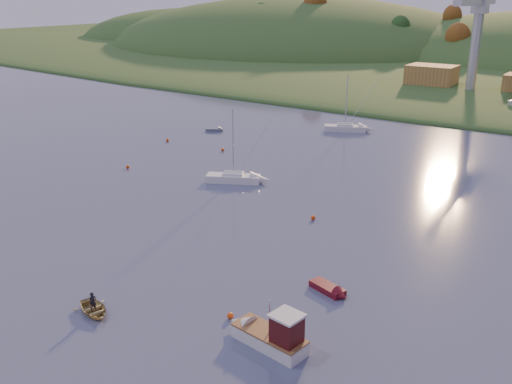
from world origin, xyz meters
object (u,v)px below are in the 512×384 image
Objects in this scene: sailboat_far at (345,127)px; red_tender at (334,291)px; canoe at (94,309)px; fishing_boat at (265,332)px; sailboat_near at (233,177)px; grey_dinghy at (217,130)px.

red_tender is at bearing -90.31° from sailboat_far.
fishing_boat is at bearing -52.61° from canoe.
fishing_boat is at bearing -76.57° from sailboat_near.
sailboat_near is 34.75m from sailboat_far.
sailboat_far is (-24.00, 63.11, -0.26)m from fishing_boat.
canoe is (10.24, -32.51, -0.29)m from sailboat_near.
sailboat_near is 2.88× the size of grey_dinghy.
canoe is 1.05× the size of grey_dinghy.
sailboat_near is 0.96× the size of sailboat_far.
canoe is at bearing -92.01° from grey_dinghy.
sailboat_far is at bearing -60.70° from fishing_boat.
fishing_boat is at bearing -77.64° from red_tender.
fishing_boat reaches higher than grey_dinghy.
red_tender is at bearing -87.36° from fishing_boat.
red_tender is 60.31m from grey_dinghy.
red_tender is at bearing -73.82° from grey_dinghy.
grey_dinghy is (-44.09, 41.15, -0.02)m from red_tender.
red_tender is at bearing -27.05° from canoe.
grey_dinghy is at bearing 155.18° from red_tender.
sailboat_far is at bearing 64.52° from sailboat_near.
canoe is 62.02m from grey_dinghy.
sailboat_far is 68.10m from canoe.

